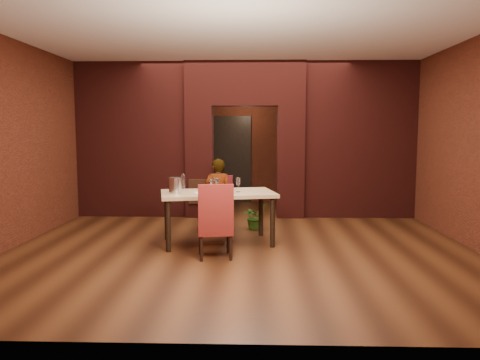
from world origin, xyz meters
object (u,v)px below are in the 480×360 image
object	(u,v)px
wine_glass_b	(217,185)
wine_bucket	(175,185)
chair_near	(215,220)
water_bottle	(183,182)
dining_table	(218,218)
chair_far	(219,204)
wine_glass_a	(212,185)
wine_glass_c	(238,185)
potted_plant	(255,216)
person_seated	(218,195)

from	to	relation	value
wine_glass_b	wine_bucket	world-z (taller)	wine_bucket
chair_near	wine_bucket	size ratio (longest dim) A/B	4.35
chair_near	water_bottle	bearing A→B (deg)	-67.54
chair_near	dining_table	bearing A→B (deg)	-97.04
chair_far	wine_glass_b	bearing A→B (deg)	-84.17
wine_glass_a	water_bottle	distance (m)	0.47
chair_near	wine_glass_c	bearing A→B (deg)	-118.95
chair_far	wine_glass_a	xyz separation A→B (m)	(-0.05, -0.82, 0.43)
chair_far	chair_near	xyz separation A→B (m)	(0.08, -1.76, 0.04)
wine_glass_b	potted_plant	distance (m)	1.37
chair_far	dining_table	bearing A→B (deg)	-82.78
dining_table	water_bottle	size ratio (longest dim) A/B	6.38
chair_far	wine_glass_b	xyz separation A→B (m)	(0.03, -0.84, 0.44)
potted_plant	wine_glass_c	bearing A→B (deg)	-103.17
wine_bucket	potted_plant	xyz separation A→B (m)	(1.23, 1.27, -0.72)
chair_near	potted_plant	xyz separation A→B (m)	(0.56, 1.93, -0.30)
chair_near	potted_plant	bearing A→B (deg)	-114.98
chair_near	wine_glass_b	world-z (taller)	chair_near
wine_glass_a	potted_plant	bearing A→B (deg)	54.87
wine_glass_a	wine_glass_b	world-z (taller)	wine_glass_b
dining_table	wine_glass_c	bearing A→B (deg)	-14.95
wine_glass_b	wine_bucket	size ratio (longest dim) A/B	0.86
dining_table	wine_glass_c	size ratio (longest dim) A/B	7.87
chair_far	potted_plant	bearing A→B (deg)	18.83
wine_glass_a	potted_plant	distance (m)	1.39
dining_table	wine_glass_b	distance (m)	0.53
chair_near	water_bottle	xyz separation A→B (m)	(-0.60, 0.98, 0.43)
dining_table	person_seated	xyz separation A→B (m)	(-0.06, 0.87, 0.24)
dining_table	potted_plant	world-z (taller)	dining_table
chair_near	wine_glass_b	bearing A→B (deg)	-95.62
water_bottle	potted_plant	world-z (taller)	water_bottle
person_seated	potted_plant	bearing A→B (deg)	-163.77
wine_bucket	wine_glass_a	bearing A→B (deg)	27.50
chair_far	wine_glass_a	distance (m)	0.92
person_seated	chair_near	bearing A→B (deg)	89.89
person_seated	potted_plant	distance (m)	0.81
chair_near	potted_plant	world-z (taller)	chair_near
chair_far	person_seated	xyz separation A→B (m)	(-0.01, -0.06, 0.16)
chair_far	chair_near	world-z (taller)	chair_near
water_bottle	potted_plant	distance (m)	1.67
chair_near	wine_bucket	xyz separation A→B (m)	(-0.67, 0.66, 0.42)
dining_table	wine_glass_a	size ratio (longest dim) A/B	9.40
chair_near	wine_bucket	bearing A→B (deg)	-53.47
wine_glass_a	potted_plant	xyz separation A→B (m)	(0.69, 0.99, -0.69)
chair_near	potted_plant	distance (m)	2.03
dining_table	potted_plant	xyz separation A→B (m)	(0.59, 1.10, -0.18)
dining_table	chair_near	bearing A→B (deg)	-100.21
wine_bucket	water_bottle	size ratio (longest dim) A/B	0.89
water_bottle	person_seated	bearing A→B (deg)	54.80
wine_bucket	water_bottle	world-z (taller)	water_bottle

